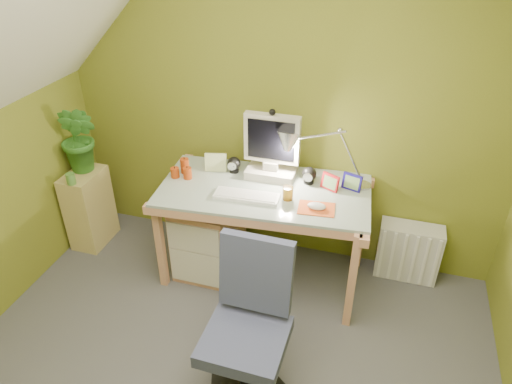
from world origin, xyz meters
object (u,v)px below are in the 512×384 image
(potted_plant, at_px, (80,139))
(radiator, at_px, (408,251))
(monitor, at_px, (272,143))
(task_chair, at_px, (245,340))
(desk, at_px, (264,233))
(desk_lamp, at_px, (340,143))
(side_ledge, at_px, (89,208))

(potted_plant, distance_m, radiator, 2.56)
(monitor, height_order, task_chair, monitor)
(desk, distance_m, desk_lamp, 0.85)
(radiator, bearing_deg, desk_lamp, -168.55)
(side_ledge, height_order, radiator, side_ledge)
(desk_lamp, bearing_deg, potted_plant, 168.98)
(monitor, height_order, radiator, monitor)
(task_chair, bearing_deg, radiator, 57.93)
(potted_plant, bearing_deg, radiator, 5.69)
(task_chair, bearing_deg, side_ledge, 148.94)
(side_ledge, relative_size, potted_plant, 1.16)
(monitor, relative_size, task_chair, 0.58)
(desk_lamp, distance_m, task_chair, 1.37)
(monitor, distance_m, potted_plant, 1.45)
(desk_lamp, xyz_separation_m, potted_plant, (-1.89, -0.13, -0.17))
(desk_lamp, distance_m, radiator, 1.03)
(side_ledge, distance_m, potted_plant, 0.59)
(monitor, bearing_deg, potted_plant, -175.42)
(desk, relative_size, desk_lamp, 2.23)
(desk, bearing_deg, task_chair, -84.48)
(desk, height_order, side_ledge, desk)
(monitor, distance_m, desk_lamp, 0.45)
(desk_lamp, height_order, radiator, desk_lamp)
(desk, height_order, potted_plant, potted_plant)
(desk, relative_size, task_chair, 1.58)
(task_chair, bearing_deg, potted_plant, 147.53)
(desk_lamp, xyz_separation_m, task_chair, (-0.27, -1.18, -0.63))
(side_ledge, bearing_deg, potted_plant, 78.62)
(desk_lamp, bearing_deg, desk, -173.13)
(monitor, distance_m, radiator, 1.29)
(monitor, xyz_separation_m, side_ledge, (-1.45, -0.18, -0.70))
(desk_lamp, relative_size, task_chair, 0.71)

